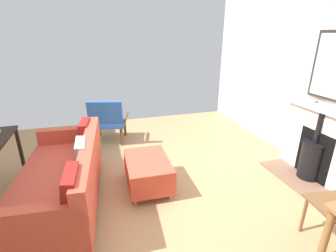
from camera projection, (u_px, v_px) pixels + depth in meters
ground_plane at (140, 193)px, 3.19m from camera, size 5.32×5.83×0.01m
wall_left at (327, 72)px, 3.38m from camera, size 0.12×5.83×2.88m
fireplace at (320, 148)px, 3.36m from camera, size 0.65×1.25×1.03m
mantel_bowl_near at (313, 101)px, 3.43m from camera, size 0.11×0.11×0.04m
sofa at (64, 179)px, 2.87m from camera, size 1.03×1.96×0.82m
ottoman at (148, 171)px, 3.23m from camera, size 0.56×0.81×0.41m
armchair_accent at (108, 119)px, 4.49m from camera, size 0.79×0.72×0.85m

